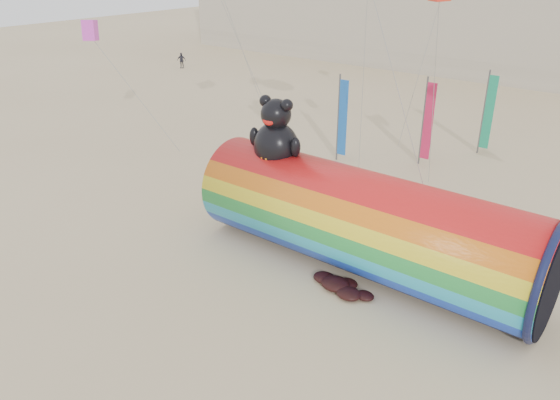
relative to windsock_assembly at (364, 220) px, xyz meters
The scene contains 5 objects.
ground 5.06m from the windsock_assembly, 146.31° to the right, with size 160.00×160.00×0.00m, color #CCB58C.
windsock_assembly is the anchor object (origin of this frame).
kite_handler 1.40m from the windsock_assembly, 18.24° to the left, with size 0.55×0.36×1.51m, color #525459.
fabric_bundle 2.74m from the windsock_assembly, 82.66° to the right, with size 2.62×1.35×0.41m.
festival_banners 13.30m from the windsock_assembly, 106.14° to the left, with size 6.97×6.59×5.20m.
Camera 1 is at (12.91, -14.34, 11.71)m, focal length 35.00 mm.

